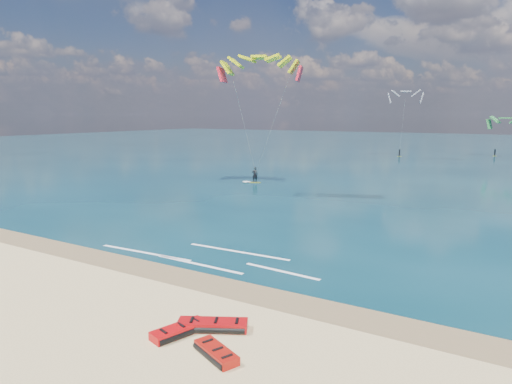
% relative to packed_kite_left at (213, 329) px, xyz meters
% --- Properties ---
extents(ground, '(320.00, 320.00, 0.00)m').
position_rel_packed_kite_left_xyz_m(ground, '(-6.30, 41.05, 0.00)').
color(ground, tan).
rests_on(ground, ground).
extents(wet_sand_strip, '(320.00, 2.40, 0.01)m').
position_rel_packed_kite_left_xyz_m(wet_sand_strip, '(-6.30, 4.05, 0.00)').
color(wet_sand_strip, brown).
rests_on(wet_sand_strip, ground).
extents(sea, '(320.00, 200.00, 0.04)m').
position_rel_packed_kite_left_xyz_m(sea, '(-6.30, 105.05, 0.02)').
color(sea, '#0A2D39').
rests_on(sea, ground).
extents(packed_kite_left, '(3.20, 2.44, 0.43)m').
position_rel_packed_kite_left_xyz_m(packed_kite_left, '(0.00, 0.00, 0.00)').
color(packed_kite_left, '#AF090C').
rests_on(packed_kite_left, ground).
extents(packed_kite_mid, '(2.43, 1.81, 0.37)m').
position_rel_packed_kite_left_xyz_m(packed_kite_mid, '(1.33, -1.60, 0.00)').
color(packed_kite_mid, '#AA130B').
rests_on(packed_kite_mid, ground).
extents(packed_kite_right, '(1.78, 2.65, 0.39)m').
position_rel_packed_kite_left_xyz_m(packed_kite_right, '(-0.87, -1.01, 0.00)').
color(packed_kite_right, red).
rests_on(packed_kite_right, ground).
extents(kitesurfer_main, '(12.34, 9.79, 15.97)m').
position_rel_packed_kite_left_xyz_m(kitesurfer_main, '(-16.27, 30.98, 8.17)').
color(kitesurfer_main, yellow).
rests_on(kitesurfer_main, sea).
extents(shoreline_foam, '(14.55, 3.65, 0.01)m').
position_rel_packed_kite_left_xyz_m(shoreline_foam, '(-5.47, 7.17, 0.04)').
color(shoreline_foam, white).
rests_on(shoreline_foam, ground).
extents(distant_kites, '(38.56, 15.74, 12.73)m').
position_rel_packed_kite_left_xyz_m(distant_kites, '(5.01, 78.64, 5.51)').
color(distant_kites, gray).
rests_on(distant_kites, ground).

